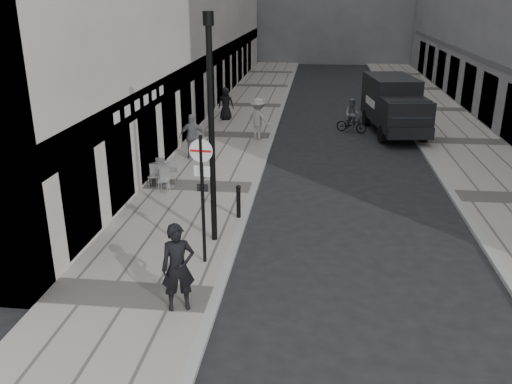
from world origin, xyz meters
TOP-DOWN VIEW (x-y plane):
  - ground at (0.00, 0.00)m, footprint 120.00×120.00m
  - sidewalk at (-2.00, 18.00)m, footprint 4.00×60.00m
  - far_sidewalk at (9.00, 18.00)m, footprint 4.00×60.00m
  - walking_man at (-0.70, 2.27)m, footprint 0.85×0.70m
  - sign_post at (-0.60, 4.52)m, footprint 0.58×0.11m
  - lamppost at (-0.60, 5.89)m, footprint 0.28×0.28m
  - bollard_near at (-0.15, 7.57)m, footprint 0.13×0.13m
  - bollard_far at (-0.15, 7.54)m, footprint 0.12×0.12m
  - panel_van at (5.97, 19.74)m, footprint 2.92×6.06m
  - cyclist at (3.93, 19.61)m, footprint 1.69×1.16m
  - pedestrian_a at (-2.99, 13.74)m, footprint 1.19×0.72m
  - pedestrian_b at (-0.60, 17.24)m, footprint 1.47×1.25m
  - pedestrian_c at (-2.85, 21.33)m, footprint 0.87×0.57m
  - cafe_table_near at (-3.60, 10.57)m, footprint 0.63×1.42m
  - cafe_table_mid at (-3.09, 10.12)m, footprint 0.66×1.49m
  - cafe_table_far at (-3.18, 15.39)m, footprint 0.71×1.60m

SIDE VIEW (x-z plane):
  - ground at x=0.00m, z-range 0.00..0.00m
  - sidewalk at x=-2.00m, z-range 0.00..0.12m
  - far_sidewalk at x=9.00m, z-range 0.00..0.12m
  - cafe_table_near at x=-3.60m, z-range 0.13..0.93m
  - cafe_table_mid at x=-3.09m, z-range 0.13..0.98m
  - bollard_far at x=-0.15m, z-range 0.12..1.00m
  - cafe_table_far at x=-3.18m, z-range 0.13..1.04m
  - bollard_near at x=-0.15m, z-range 0.12..1.11m
  - cyclist at x=3.93m, z-range -0.19..1.54m
  - pedestrian_c at x=-2.85m, z-range 0.12..1.89m
  - pedestrian_a at x=-2.99m, z-range 0.12..2.01m
  - pedestrian_b at x=-0.60m, z-range 0.12..2.10m
  - walking_man at x=-0.70m, z-range 0.12..2.13m
  - panel_van at x=5.97m, z-range 0.17..2.92m
  - sign_post at x=-0.60m, z-range 0.60..3.98m
  - lamppost at x=-0.60m, z-range 0.47..6.64m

